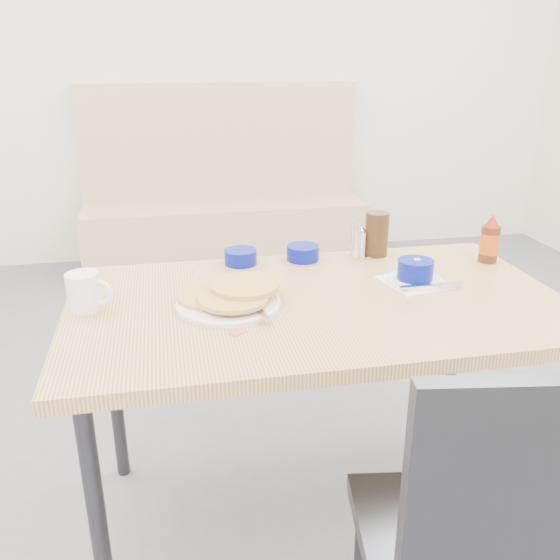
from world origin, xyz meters
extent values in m
cube|color=silver|center=(0.00, 2.97, 1.40)|extent=(5.00, 0.06, 2.80)
cube|color=tan|center=(0.00, 2.72, 0.23)|extent=(1.90, 0.55, 0.45)
cube|color=tan|center=(0.00, 2.94, 0.72)|extent=(1.90, 0.12, 1.00)
cube|color=#2D2D33|center=(0.00, 2.72, 0.04)|extent=(1.90, 0.55, 0.08)
cube|color=tan|center=(0.00, 0.25, 0.74)|extent=(1.40, 0.80, 0.04)
cylinder|color=#2D2D33|center=(-0.62, -0.07, 0.36)|extent=(0.04, 0.04, 0.72)
cylinder|color=#2D2D33|center=(0.62, -0.07, 0.36)|extent=(0.04, 0.04, 0.72)
cylinder|color=#2D2D33|center=(-0.62, 0.57, 0.36)|extent=(0.04, 0.04, 0.72)
cylinder|color=#2D2D33|center=(0.62, 0.57, 0.36)|extent=(0.04, 0.04, 0.72)
cube|color=#2D2D33|center=(0.15, -0.46, 0.49)|extent=(0.52, 0.52, 0.04)
cube|color=#2D2D33|center=(0.12, -0.66, 0.77)|extent=(0.46, 0.10, 0.50)
cylinder|color=white|center=(-0.26, 0.25, 0.77)|extent=(0.29, 0.29, 0.01)
cylinder|color=#E5AD56|center=(-0.30, 0.28, 0.78)|extent=(0.19, 0.19, 0.01)
cylinder|color=#E5AD56|center=(-0.24, 0.22, 0.79)|extent=(0.19, 0.19, 0.01)
cylinder|color=#E5AD56|center=(-0.20, 0.28, 0.81)|extent=(0.19, 0.19, 0.01)
cube|color=silver|center=(-0.18, 0.16, 0.78)|extent=(0.04, 0.13, 0.01)
cylinder|color=white|center=(-0.64, 0.31, 0.81)|extent=(0.09, 0.09, 0.10)
cylinder|color=black|center=(-0.64, 0.31, 0.86)|extent=(0.08, 0.08, 0.00)
torus|color=white|center=(-0.59, 0.29, 0.81)|extent=(0.07, 0.05, 0.08)
cube|color=white|center=(0.32, 0.32, 0.76)|extent=(0.21, 0.21, 0.00)
cylinder|color=white|center=(0.32, 0.32, 0.77)|extent=(0.17, 0.17, 0.01)
cylinder|color=#05107F|center=(0.32, 0.32, 0.80)|extent=(0.11, 0.11, 0.06)
cylinder|color=white|center=(0.32, 0.32, 0.83)|extent=(0.10, 0.10, 0.01)
cube|color=#F4DB60|center=(0.33, 0.32, 0.83)|extent=(0.02, 0.02, 0.01)
cube|color=silver|center=(0.35, 0.25, 0.78)|extent=(0.20, 0.02, 0.00)
cylinder|color=#05107F|center=(-0.17, 0.59, 0.78)|extent=(0.11, 0.11, 0.05)
cylinder|color=#05107F|center=(0.04, 0.59, 0.78)|extent=(0.11, 0.11, 0.05)
cylinder|color=#362211|center=(0.30, 0.59, 0.84)|extent=(0.10, 0.10, 0.15)
cube|color=silver|center=(0.26, 0.59, 0.76)|extent=(0.12, 0.08, 0.00)
cylinder|color=silver|center=(0.22, 0.56, 0.82)|extent=(0.01, 0.01, 0.12)
cylinder|color=silver|center=(0.31, 0.58, 0.82)|extent=(0.01, 0.01, 0.12)
cylinder|color=silver|center=(0.21, 0.60, 0.82)|extent=(0.01, 0.01, 0.12)
cylinder|color=silver|center=(0.30, 0.62, 0.82)|extent=(0.01, 0.01, 0.12)
cylinder|color=silver|center=(0.24, 0.58, 0.81)|extent=(0.03, 0.03, 0.08)
cylinder|color=#3F3326|center=(0.28, 0.60, 0.81)|extent=(0.03, 0.03, 0.08)
cylinder|color=#47230F|center=(0.64, 0.45, 0.82)|extent=(0.06, 0.06, 0.12)
cylinder|color=orange|center=(0.64, 0.45, 0.82)|extent=(0.06, 0.06, 0.07)
cone|color=#A61B10|center=(0.64, 0.45, 0.90)|extent=(0.05, 0.05, 0.04)
cube|color=#DA5248|center=(-0.25, 0.08, 0.76)|extent=(0.05, 0.05, 0.00)
camera|label=1|loc=(-0.41, -1.25, 1.42)|focal=38.00mm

